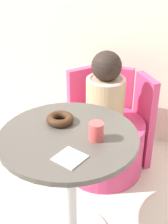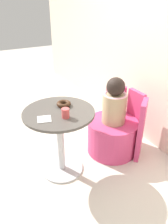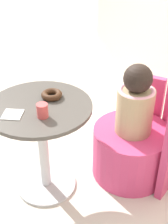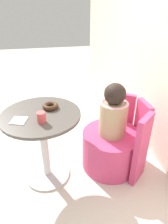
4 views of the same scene
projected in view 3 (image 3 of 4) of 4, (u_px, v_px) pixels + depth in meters
name	position (u px, v px, depth m)	size (l,w,h in m)	color
ground_plane	(52.00, 179.00, 2.35)	(12.00, 12.00, 0.00)	beige
round_table	(42.00, 131.00, 2.04)	(0.66, 0.66, 0.69)	silver
tub_chair	(130.00, 151.00, 2.32)	(0.56, 0.56, 0.39)	#D13D70
booth_backrest	(162.00, 132.00, 2.28)	(0.66, 0.24, 0.68)	#D13D70
child_figure	(135.00, 103.00, 2.09)	(0.26, 0.26, 0.51)	tan
donut	(52.00, 95.00, 2.00)	(0.14, 0.14, 0.04)	#3D2314
cup	(42.00, 111.00, 1.80)	(0.07, 0.07, 0.09)	#DB4C4C
paper_napkin	(13.00, 115.00, 1.84)	(0.14, 0.14, 0.01)	white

